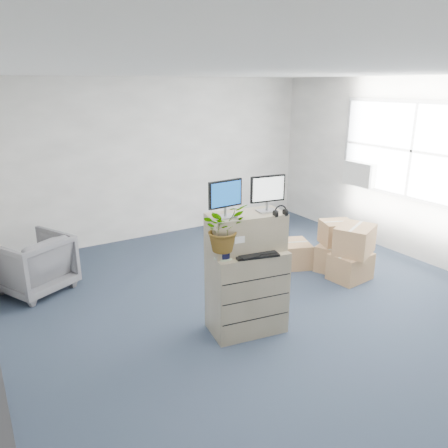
# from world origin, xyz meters

# --- Properties ---
(ground) EXTENTS (7.00, 7.00, 0.00)m
(ground) POSITION_xyz_m (0.00, 0.00, 0.00)
(ground) COLOR #232B3F
(ground) RESTS_ON ground
(wall_back) EXTENTS (6.00, 0.02, 2.80)m
(wall_back) POSITION_xyz_m (0.00, 3.51, 1.40)
(wall_back) COLOR #B4B2AB
(wall_back) RESTS_ON ground
(wall_right) EXTENTS (0.02, 7.00, 2.80)m
(wall_right) POSITION_xyz_m (3.01, 0.00, 1.40)
(wall_right) COLOR #B4B2AB
(wall_right) RESTS_ON ground
(window) EXTENTS (0.07, 2.72, 1.52)m
(window) POSITION_xyz_m (2.96, 0.50, 1.70)
(window) COLOR gray
(window) RESTS_ON wall_right
(ac_unit) EXTENTS (0.24, 0.60, 0.40)m
(ac_unit) POSITION_xyz_m (2.87, 1.40, 1.20)
(ac_unit) COLOR silver
(ac_unit) RESTS_ON wall_right
(filing_cabinet_lower) EXTENTS (0.89, 0.62, 0.96)m
(filing_cabinet_lower) POSITION_xyz_m (-0.51, -0.11, 0.48)
(filing_cabinet_lower) COLOR gray
(filing_cabinet_lower) RESTS_ON ground
(filing_cabinet_upper) EXTENTS (0.87, 0.53, 0.41)m
(filing_cabinet_upper) POSITION_xyz_m (-0.50, -0.06, 1.16)
(filing_cabinet_upper) COLOR gray
(filing_cabinet_upper) RESTS_ON filing_cabinet_lower
(monitor_left) EXTENTS (0.40, 0.16, 0.39)m
(monitor_left) POSITION_xyz_m (-0.76, -0.06, 1.59)
(monitor_left) COLOR #99999E
(monitor_left) RESTS_ON filing_cabinet_upper
(monitor_right) EXTENTS (0.40, 0.18, 0.40)m
(monitor_right) POSITION_xyz_m (-0.26, -0.11, 1.59)
(monitor_right) COLOR #99999E
(monitor_right) RESTS_ON filing_cabinet_upper
(headphones) EXTENTS (0.14, 0.04, 0.14)m
(headphones) POSITION_xyz_m (-0.22, -0.29, 1.41)
(headphones) COLOR black
(headphones) RESTS_ON filing_cabinet_upper
(keyboard) EXTENTS (0.50, 0.30, 0.02)m
(keyboard) POSITION_xyz_m (-0.51, -0.27, 0.97)
(keyboard) COLOR black
(keyboard) RESTS_ON filing_cabinet_lower
(mouse) EXTENTS (0.09, 0.06, 0.03)m
(mouse) POSITION_xyz_m (-0.22, -0.29, 0.97)
(mouse) COLOR silver
(mouse) RESTS_ON filing_cabinet_lower
(water_bottle) EXTENTS (0.07, 0.07, 0.26)m
(water_bottle) POSITION_xyz_m (-0.43, -0.05, 1.09)
(water_bottle) COLOR gray
(water_bottle) RESTS_ON filing_cabinet_lower
(phone_dock) EXTENTS (0.06, 0.05, 0.11)m
(phone_dock) POSITION_xyz_m (-0.55, -0.02, 0.99)
(phone_dock) COLOR silver
(phone_dock) RESTS_ON filing_cabinet_lower
(external_drive) EXTENTS (0.23, 0.19, 0.06)m
(external_drive) POSITION_xyz_m (-0.19, -0.06, 0.99)
(external_drive) COLOR black
(external_drive) RESTS_ON filing_cabinet_lower
(tissue_box) EXTENTS (0.22, 0.14, 0.07)m
(tissue_box) POSITION_xyz_m (-0.19, -0.09, 1.05)
(tissue_box) COLOR #4285E3
(tissue_box) RESTS_ON external_drive
(potted_plant) EXTENTS (0.53, 0.57, 0.47)m
(potted_plant) POSITION_xyz_m (-0.84, -0.14, 1.23)
(potted_plant) COLOR #9EB693
(potted_plant) RESTS_ON filing_cabinet_lower
(office_chair) EXTENTS (1.09, 1.07, 0.85)m
(office_chair) POSITION_xyz_m (-2.40, 2.18, 0.43)
(office_chair) COLOR #5A5A5F
(office_chair) RESTS_ON ground
(cardboard_boxes) EXTENTS (1.19, 1.49, 0.79)m
(cardboard_boxes) POSITION_xyz_m (1.45, 0.56, 0.33)
(cardboard_boxes) COLOR #996D4A
(cardboard_boxes) RESTS_ON ground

